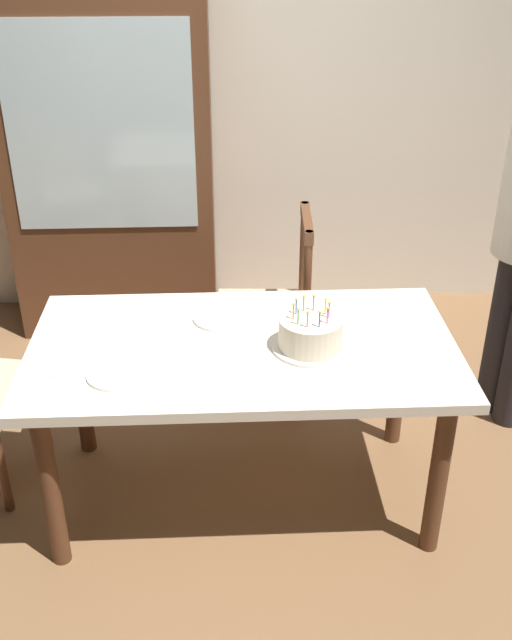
{
  "coord_description": "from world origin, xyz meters",
  "views": [
    {
      "loc": [
        -0.06,
        -2.35,
        2.13
      ],
      "look_at": [
        0.05,
        0.0,
        0.83
      ],
      "focal_mm": 41.13,
      "sensor_mm": 36.0,
      "label": 1
    }
  ],
  "objects_px": {
    "chair_spindle_back": "(269,312)",
    "plate_far_side": "(221,318)",
    "dining_table": "(243,365)",
    "plate_near_celebrant": "(118,374)",
    "birthday_cake": "(310,334)",
    "china_cabinet": "(111,165)"
  },
  "relations": [
    {
      "from": "birthday_cake",
      "to": "chair_spindle_back",
      "type": "xyz_separation_m",
      "value": [
        -0.1,
        0.8,
        -0.33
      ]
    },
    {
      "from": "dining_table",
      "to": "chair_spindle_back",
      "type": "xyz_separation_m",
      "value": [
        0.15,
        0.75,
        -0.18
      ]
    },
    {
      "from": "birthday_cake",
      "to": "plate_near_celebrant",
      "type": "bearing_deg",
      "value": -167.93
    },
    {
      "from": "plate_near_celebrant",
      "to": "birthday_cake",
      "type": "bearing_deg",
      "value": 12.07
    },
    {
      "from": "chair_spindle_back",
      "to": "plate_far_side",
      "type": "bearing_deg",
      "value": -112.12
    },
    {
      "from": "birthday_cake",
      "to": "dining_table",
      "type": "bearing_deg",
      "value": 169.23
    },
    {
      "from": "dining_table",
      "to": "plate_near_celebrant",
      "type": "distance_m",
      "value": 0.49
    },
    {
      "from": "china_cabinet",
      "to": "birthday_cake",
      "type": "bearing_deg",
      "value": -60.37
    },
    {
      "from": "plate_far_side",
      "to": "china_cabinet",
      "type": "distance_m",
      "value": 1.5
    },
    {
      "from": "chair_spindle_back",
      "to": "dining_table",
      "type": "bearing_deg",
      "value": -101.01
    },
    {
      "from": "birthday_cake",
      "to": "plate_near_celebrant",
      "type": "relative_size",
      "value": 1.27
    },
    {
      "from": "plate_near_celebrant",
      "to": "plate_far_side",
      "type": "height_order",
      "value": "same"
    },
    {
      "from": "plate_far_side",
      "to": "birthday_cake",
      "type": "bearing_deg",
      "value": -36.37
    },
    {
      "from": "dining_table",
      "to": "birthday_cake",
      "type": "bearing_deg",
      "value": -10.77
    },
    {
      "from": "plate_near_celebrant",
      "to": "china_cabinet",
      "type": "height_order",
      "value": "china_cabinet"
    },
    {
      "from": "china_cabinet",
      "to": "plate_near_celebrant",
      "type": "bearing_deg",
      "value": -82.65
    },
    {
      "from": "birthday_cake",
      "to": "plate_far_side",
      "type": "xyz_separation_m",
      "value": [
        -0.33,
        0.24,
        -0.06
      ]
    },
    {
      "from": "plate_near_celebrant",
      "to": "china_cabinet",
      "type": "xyz_separation_m",
      "value": [
        -0.23,
        1.75,
        0.22
      ]
    },
    {
      "from": "dining_table",
      "to": "plate_far_side",
      "type": "bearing_deg",
      "value": 112.4
    },
    {
      "from": "plate_near_celebrant",
      "to": "china_cabinet",
      "type": "distance_m",
      "value": 1.78
    },
    {
      "from": "plate_far_side",
      "to": "plate_near_celebrant",
      "type": "bearing_deg",
      "value": -132.84
    },
    {
      "from": "dining_table",
      "to": "chair_spindle_back",
      "type": "distance_m",
      "value": 0.78
    }
  ]
}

